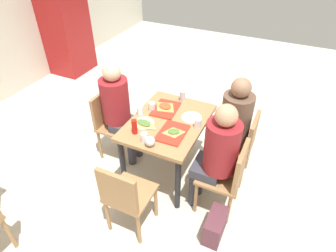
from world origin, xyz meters
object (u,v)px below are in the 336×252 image
(drink_fridge, at_px, (65,21))
(chair_near_right, at_px, (241,143))
(chair_far_side, at_px, (111,120))
(pizza_slice_a, at_px, (174,132))
(main_table, at_px, (168,129))
(plastic_cup_d, at_px, (152,106))
(chair_near_left, at_px, (228,174))
(condiment_bottle, at_px, (134,127))
(chair_left_end, at_px, (125,195))
(plastic_cup_a, at_px, (140,111))
(plastic_cup_c, at_px, (144,138))
(paper_plate_center, at_px, (144,123))
(handbag, at_px, (215,226))
(person_far_side, at_px, (118,106))
(person_in_brown_jacket, at_px, (232,122))
(soda_can, at_px, (182,96))
(foil_bundle, at_px, (150,141))
(tray_red_far, at_px, (166,109))
(person_in_red, at_px, (217,151))
(tray_red_near, at_px, (172,133))
(pizza_slice_b, at_px, (165,106))
(pizza_slice_c, at_px, (144,123))
(paper_plate_near_edge, at_px, (192,117))
(plastic_cup_b, at_px, (198,123))

(drink_fridge, bearing_deg, chair_near_right, -111.71)
(chair_far_side, distance_m, pizza_slice_a, 0.97)
(main_table, height_order, chair_near_right, chair_near_right)
(plastic_cup_d, bearing_deg, chair_near_left, -109.62)
(condiment_bottle, height_order, drink_fridge, drink_fridge)
(chair_left_end, distance_m, plastic_cup_a, 0.98)
(plastic_cup_c, distance_m, plastic_cup_d, 0.55)
(main_table, distance_m, chair_near_right, 0.82)
(paper_plate_center, relative_size, handbag, 0.69)
(chair_left_end, relative_size, paper_plate_center, 3.88)
(person_far_side, bearing_deg, condiment_bottle, -128.94)
(main_table, distance_m, pizza_slice_a, 0.27)
(person_in_brown_jacket, relative_size, paper_plate_center, 5.74)
(person_far_side, xyz_separation_m, plastic_cup_c, (-0.41, -0.57, 0.04))
(soda_can, distance_m, handbag, 1.47)
(chair_near_left, distance_m, soda_can, 1.09)
(main_table, bearing_deg, foil_bundle, -177.51)
(drink_fridge, bearing_deg, main_table, -120.79)
(chair_near_left, xyz_separation_m, tray_red_far, (0.44, 0.88, 0.24))
(person_far_side, xyz_separation_m, paper_plate_center, (-0.16, -0.42, -0.01))
(chair_left_end, xyz_separation_m, tray_red_far, (1.08, 0.11, 0.24))
(chair_near_right, bearing_deg, main_table, 108.64)
(person_in_red, relative_size, soda_can, 10.36)
(chair_near_left, distance_m, drink_fridge, 4.14)
(tray_red_near, bearing_deg, handbag, -123.38)
(tray_red_near, bearing_deg, chair_far_side, 78.64)
(foil_bundle, bearing_deg, plastic_cup_c, 71.34)
(main_table, xyz_separation_m, plastic_cup_d, (0.10, 0.25, 0.16))
(chair_near_right, relative_size, pizza_slice_b, 3.27)
(pizza_slice_c, relative_size, handbag, 0.82)
(pizza_slice_a, bearing_deg, soda_can, 15.13)
(paper_plate_near_edge, relative_size, handbag, 0.69)
(chair_near_left, distance_m, person_in_red, 0.28)
(plastic_cup_b, bearing_deg, handbag, -144.20)
(paper_plate_center, distance_m, paper_plate_near_edge, 0.52)
(person_in_red, relative_size, person_in_brown_jacket, 1.00)
(handbag, bearing_deg, tray_red_near, 56.62)
(pizza_slice_c, height_order, soda_can, soda_can)
(chair_left_end, distance_m, drink_fridge, 3.88)
(paper_plate_near_edge, xyz_separation_m, pizza_slice_c, (-0.33, 0.41, 0.01))
(pizza_slice_b, height_order, drink_fridge, drink_fridge)
(person_far_side, height_order, handbag, person_far_side)
(person_in_red, relative_size, plastic_cup_b, 12.63)
(chair_left_end, xyz_separation_m, handbag, (0.29, -0.78, -0.36))
(paper_plate_near_edge, height_order, foil_bundle, foil_bundle)
(plastic_cup_b, height_order, soda_can, soda_can)
(plastic_cup_a, distance_m, condiment_bottle, 0.33)
(person_in_red, distance_m, person_in_brown_jacket, 0.52)
(pizza_slice_a, height_order, drink_fridge, drink_fridge)
(soda_can, relative_size, handbag, 0.38)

